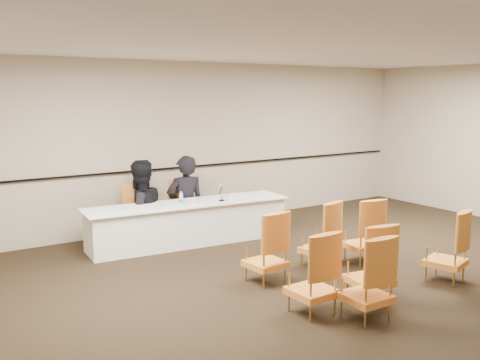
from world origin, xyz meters
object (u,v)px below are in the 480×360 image
microphone (222,193)px  coffee_cup (231,197)px  aud_chair_front_right (363,230)px  aud_chair_back_right (446,245)px  panelist_main_chair (186,208)px  panelist_second_chair (140,213)px  aud_chair_back_left (312,272)px  aud_chair_back_mid (370,262)px  panelist_second (140,216)px  aud_chair_extra (366,277)px  water_bottle (181,198)px  aud_chair_front_left (266,247)px  panelist_main (186,208)px  aud_chair_front_mid (320,234)px  drinking_glass (193,201)px  panel_table (189,223)px

microphone → coffee_cup: bearing=1.1°
coffee_cup → aud_chair_front_right: aud_chair_front_right is taller
aud_chair_back_right → panelist_main_chair: bearing=97.8°
panelist_second_chair → microphone: panelist_second_chair is taller
panelist_second_chair → coffee_cup: size_ratio=8.06×
aud_chair_back_left → aud_chair_back_mid: bearing=-7.4°
panelist_second → aud_chair_extra: panelist_second is taller
coffee_cup → aud_chair_back_left: bearing=-106.0°
panelist_second_chair → water_bottle: (0.43, -0.66, 0.31)m
panelist_second_chair → coffee_cup: (1.28, -0.80, 0.26)m
panelist_second_chair → aud_chair_back_mid: 4.12m
water_bottle → aud_chair_front_left: size_ratio=0.23×
panelist_main → aud_chair_front_mid: (0.77, -2.59, 0.00)m
panelist_main → aud_chair_front_left: size_ratio=1.93×
microphone → drinking_glass: bearing=-169.6°
drinking_glass → aud_chair_extra: 3.62m
aud_chair_back_right → drinking_glass: bearing=103.9°
aud_chair_back_left → aud_chair_back_right: bearing=-5.1°
coffee_cup → aud_chair_back_mid: bearing=-91.0°
aud_chair_back_left → panel_table: bearing=85.4°
coffee_cup → aud_chair_front_right: (0.97, -2.05, -0.26)m
panelist_second_chair → aud_chair_front_right: same height
panelist_second → microphone: size_ratio=6.99×
aud_chair_front_left → aud_chair_front_right: bearing=-7.6°
panelist_main_chair → drinking_glass: bearing=-101.3°
panelist_main → microphone: (0.32, -0.68, 0.34)m
panelist_main_chair → panelist_second_chair: size_ratio=1.00×
aud_chair_back_left → aud_chair_front_left: bearing=80.6°
coffee_cup → aud_chair_front_right: 2.28m
aud_chair_front_right → microphone: bearing=126.3°
panelist_main → aud_chair_extra: bearing=99.1°
panelist_main_chair → aud_chair_back_left: same height
drinking_glass → aud_chair_back_right: size_ratio=0.11×
panelist_main → panelist_second: 0.82m
aud_chair_front_left → aud_chair_front_right: (1.68, -0.10, 0.00)m
panelist_main → aud_chair_front_mid: size_ratio=1.93×
aud_chair_front_left → aud_chair_front_mid: (1.01, 0.09, 0.00)m
aud_chair_back_left → aud_chair_extra: same height
aud_chair_back_mid → drinking_glass: bearing=109.3°
aud_chair_back_right → aud_chair_extra: bearing=172.9°
aud_chair_front_right → panelist_second_chair: bearing=136.5°
panelist_second → aud_chair_front_left: 2.81m
water_bottle → aud_chair_front_right: aud_chair_front_right is taller
panelist_second → aud_chair_front_left: size_ratio=1.98×
panelist_main_chair → panelist_second: (-0.81, 0.07, -0.06)m
panelist_second → microphone: (1.13, -0.75, 0.39)m
aud_chair_front_right → aud_chair_back_mid: same height
panelist_main → microphone: 0.82m
panelist_main_chair → drinking_glass: 0.68m
aud_chair_front_left → aud_chair_back_mid: size_ratio=1.00×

